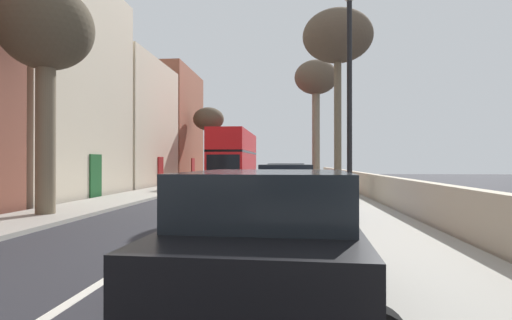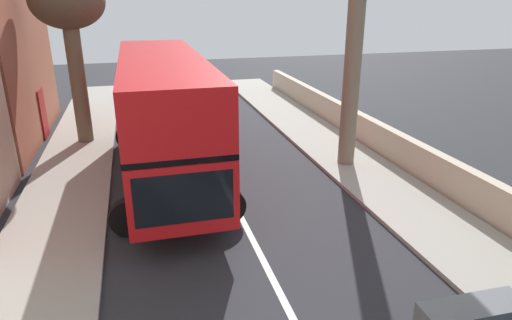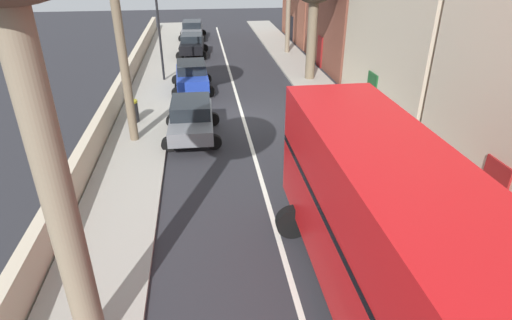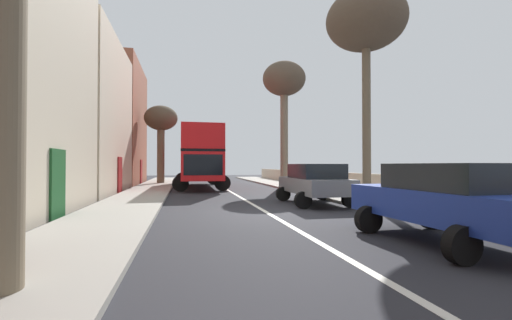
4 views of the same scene
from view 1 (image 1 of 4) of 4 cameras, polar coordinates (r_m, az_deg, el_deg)
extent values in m
plane|color=#28282D|center=(18.79, -3.43, -5.58)|extent=(84.00, 84.00, 0.00)
cube|color=silver|center=(18.79, -3.43, -5.57)|extent=(0.16, 54.00, 0.01)
cube|color=#9E998E|center=(20.09, -17.45, -5.05)|extent=(2.60, 60.00, 0.12)
cube|color=#9E998E|center=(18.71, 11.65, -5.41)|extent=(2.60, 60.00, 0.12)
cube|color=beige|center=(21.94, -26.27, 9.23)|extent=(4.00, 9.22, 10.70)
cube|color=#194C23|center=(20.68, -21.48, -2.16)|extent=(0.08, 1.10, 2.10)
cube|color=beige|center=(30.39, -16.82, 4.87)|extent=(4.00, 9.22, 8.92)
cube|color=maroon|center=(29.58, -13.18, -1.60)|extent=(0.08, 1.10, 2.10)
cube|color=brown|center=(39.49, -11.64, 4.70)|extent=(4.00, 9.22, 10.33)
cube|color=maroon|center=(38.82, -8.77, -1.29)|extent=(0.08, 1.10, 2.10)
cube|color=beige|center=(18.92, 16.33, -3.74)|extent=(0.36, 54.00, 1.18)
cube|color=red|center=(31.91, -3.04, -0.62)|extent=(2.51, 10.59, 1.70)
cube|color=black|center=(31.92, -3.03, 1.05)|extent=(2.53, 10.48, 0.16)
cube|color=red|center=(31.95, -3.03, 2.54)|extent=(2.51, 10.59, 1.50)
cube|color=black|center=(26.70, -4.61, -0.50)|extent=(2.20, 0.06, 1.19)
cylinder|color=black|center=(28.20, -1.48, -2.79)|extent=(1.00, 0.30, 1.00)
cylinder|color=black|center=(28.61, -6.59, -2.76)|extent=(1.00, 0.30, 1.00)
cylinder|color=black|center=(35.36, -0.17, -2.29)|extent=(1.00, 0.30, 1.00)
cylinder|color=black|center=(35.68, -4.27, -2.27)|extent=(1.00, 0.30, 1.00)
cube|color=#1E389E|center=(13.50, 4.00, -4.25)|extent=(1.92, 4.22, 0.64)
cube|color=black|center=(13.26, 4.02, -1.79)|extent=(1.71, 2.35, 0.53)
cylinder|color=black|center=(14.83, 0.38, -5.76)|extent=(0.65, 0.24, 0.64)
cylinder|color=black|center=(14.87, 7.39, -5.74)|extent=(0.65, 0.24, 0.64)
cylinder|color=black|center=(12.27, -0.11, -6.90)|extent=(0.65, 0.24, 0.64)
cylinder|color=black|center=(12.32, 8.38, -6.88)|extent=(0.65, 0.24, 0.64)
cube|color=slate|center=(20.39, 4.31, -2.97)|extent=(1.91, 4.30, 0.60)
cube|color=black|center=(20.15, 4.30, -1.31)|extent=(1.73, 2.38, 0.58)
cylinder|color=black|center=(21.78, 1.94, -4.01)|extent=(0.64, 0.23, 0.64)
cylinder|color=black|center=(21.73, 6.90, -4.02)|extent=(0.64, 0.23, 0.64)
cylinder|color=black|center=(19.14, 1.38, -4.52)|extent=(0.64, 0.23, 0.64)
cylinder|color=black|center=(19.09, 7.03, -4.53)|extent=(0.64, 0.23, 0.64)
cube|color=black|center=(4.58, 2.17, -11.86)|extent=(1.92, 4.19, 0.67)
cube|color=black|center=(4.30, 1.91, -4.84)|extent=(1.69, 2.34, 0.49)
cylinder|color=black|center=(6.06, -5.18, -13.77)|extent=(0.65, 0.25, 0.64)
cylinder|color=black|center=(5.93, 12.20, -14.06)|extent=(0.65, 0.25, 0.64)
cylinder|color=brown|center=(14.41, -27.29, 3.79)|extent=(0.59, 0.59, 5.26)
ellipsoid|color=#4C4233|center=(14.98, -27.26, 16.14)|extent=(2.90, 2.90, 2.65)
cylinder|color=#7A6B56|center=(31.25, 8.37, 3.54)|extent=(0.58, 0.58, 7.39)
ellipsoid|color=brown|center=(31.84, 8.36, 11.36)|extent=(3.24, 3.24, 2.58)
cylinder|color=brown|center=(20.71, 11.33, 5.19)|extent=(0.36, 0.36, 7.18)
ellipsoid|color=brown|center=(21.55, 11.32, 16.59)|extent=(3.47, 3.47, 2.61)
cylinder|color=brown|center=(37.11, -6.64, 1.04)|extent=(0.62, 0.62, 4.95)
ellipsoid|color=#4C4233|center=(37.30, -6.64, 5.70)|extent=(2.78, 2.78, 2.10)
cylinder|color=black|center=(11.47, 12.91, 6.66)|extent=(0.14, 0.14, 6.00)
cylinder|color=black|center=(18.58, 12.93, -3.78)|extent=(0.52, 0.52, 0.96)
cylinder|color=olive|center=(18.56, 12.93, -2.15)|extent=(0.55, 0.55, 0.10)
camera|label=2|loc=(18.54, -11.85, 12.54)|focal=31.38mm
camera|label=3|loc=(38.20, 3.78, 8.59)|focal=29.22mm
camera|label=4|loc=(9.45, -30.42, -0.95)|focal=22.80mm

